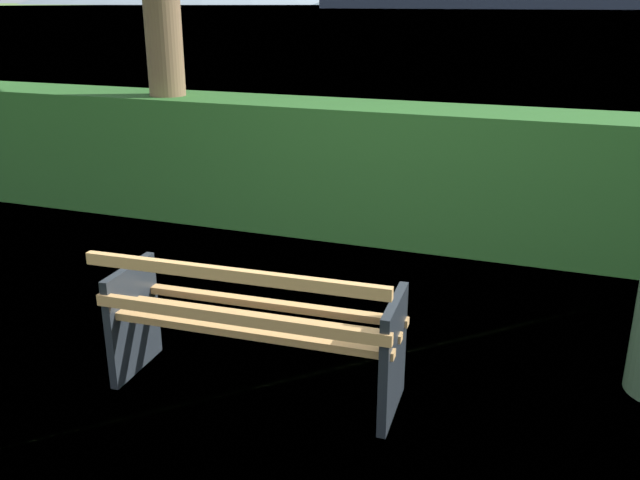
{
  "coord_description": "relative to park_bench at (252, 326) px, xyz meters",
  "views": [
    {
      "loc": [
        1.55,
        -3.14,
        2.14
      ],
      "look_at": [
        0.0,
        1.04,
        0.57
      ],
      "focal_mm": 38.24,
      "sensor_mm": 36.0,
      "label": 1
    }
  ],
  "objects": [
    {
      "name": "hedge_row",
      "position": [
        -0.0,
        3.01,
        0.19
      ],
      "size": [
        11.22,
        0.81,
        1.24
      ],
      "primitive_type": "cube",
      "color": "#285B23",
      "rests_on": "ground_plane"
    },
    {
      "name": "ground_plane",
      "position": [
        -0.0,
        0.06,
        -0.42
      ],
      "size": [
        1400.0,
        1400.0,
        0.0
      ],
      "primitive_type": "plane",
      "color": "#567A38"
    },
    {
      "name": "park_bench",
      "position": [
        0.0,
        0.0,
        0.0
      ],
      "size": [
        1.7,
        0.66,
        0.87
      ],
      "color": "tan",
      "rests_on": "ground_plane"
    },
    {
      "name": "water_surface",
      "position": [
        -0.0,
        306.79,
        -0.42
      ],
      "size": [
        620.0,
        620.0,
        0.0
      ],
      "primitive_type": "plane",
      "color": "#7A99A8",
      "rests_on": "ground_plane"
    }
  ]
}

